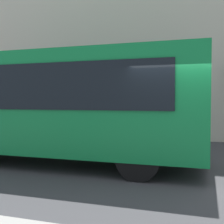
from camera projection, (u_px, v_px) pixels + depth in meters
name	position (u px, v px, depth m)	size (l,w,h in m)	color
ground_plane	(191.00, 178.00, 6.73)	(60.00, 60.00, 0.00)	#38383A
building_facade_far	(201.00, 5.00, 12.96)	(28.00, 1.55, 12.00)	beige
red_bus	(43.00, 104.00, 8.37)	(9.05, 2.54, 3.08)	#0F7238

